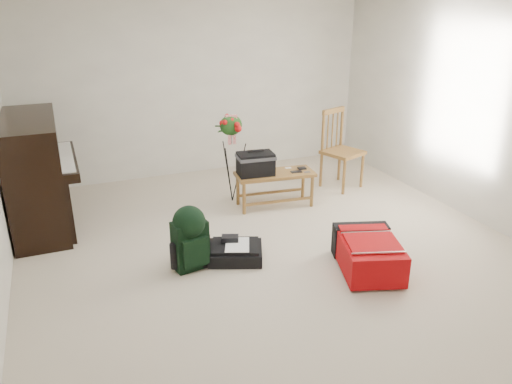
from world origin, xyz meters
name	(u,v)px	position (x,y,z in m)	size (l,w,h in m)	color
floor	(276,252)	(0.00, 0.00, 0.00)	(5.00, 5.50, 0.01)	beige
wall_back	(197,87)	(0.00, 2.75, 1.25)	(5.00, 0.04, 2.50)	beige
wall_right	(482,112)	(2.50, 0.00, 1.25)	(0.04, 5.50, 2.50)	beige
piano	(37,176)	(-2.19, 1.60, 0.60)	(0.71, 1.50, 1.25)	black
bench	(262,167)	(0.32, 1.12, 0.52)	(1.00, 0.49, 0.74)	olive
dining_chair	(341,150)	(1.60, 1.41, 0.52)	(0.59, 0.59, 1.06)	olive
red_suitcase	(365,251)	(0.67, -0.60, 0.18)	(0.74, 0.92, 0.33)	#C40908
black_duffel	(235,252)	(-0.43, 0.03, 0.08)	(0.65, 0.59, 0.22)	black
green_backpack	(190,235)	(-0.89, 0.03, 0.35)	(0.35, 0.32, 0.64)	black
flower_stand	(232,159)	(0.05, 1.47, 0.56)	(0.43, 0.43, 1.15)	black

